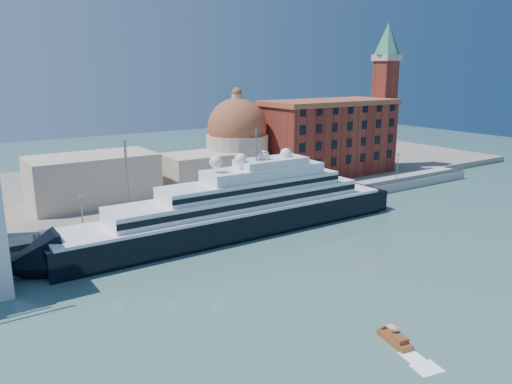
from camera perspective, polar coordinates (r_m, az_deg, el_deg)
ground at (r=90.52m, az=5.50°, el=-8.55°), size 400.00×400.00×0.00m
quay at (r=116.82m, az=-5.08°, el=-2.68°), size 180.00×10.00×2.50m
land at (r=153.02m, az=-12.52°, el=0.92°), size 260.00×72.00×2.00m
quay_fence at (r=112.52m, az=-4.00°, el=-2.33°), size 180.00×0.10×1.20m
superyacht at (r=105.20m, az=-3.74°, el=-2.69°), size 87.28×12.10×26.09m
water_taxi at (r=69.42m, az=15.62°, el=-15.85°), size 2.84×5.59×2.53m
warehouse at (r=158.44m, az=8.34°, el=6.24°), size 43.00×19.00×23.25m
campanile at (r=174.21m, az=14.52°, el=11.58°), size 8.40×8.40×47.00m
church at (r=138.03m, az=-7.61°, el=3.94°), size 66.00×18.00×25.50m
lamp_posts at (r=107.79m, az=-10.64°, el=0.44°), size 120.80×2.40×18.00m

